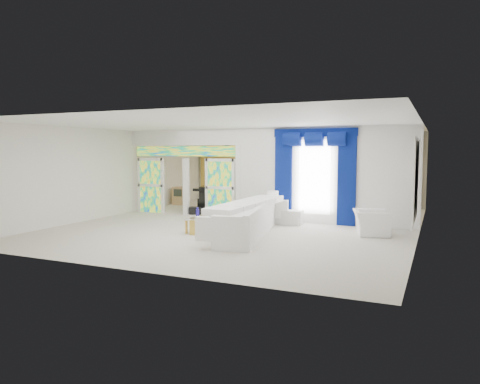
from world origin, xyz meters
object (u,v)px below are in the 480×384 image
at_px(armchair, 371,223).
at_px(console_table, 282,217).
at_px(grand_piano, 221,197).
at_px(coffee_table, 209,223).
at_px(white_sofa, 249,220).

bearing_deg(armchair, console_table, 58.79).
xyz_separation_m(console_table, armchair, (2.80, -0.79, 0.12)).
relative_size(armchair, grand_piano, 0.56).
distance_m(coffee_table, console_table, 2.42).
bearing_deg(grand_piano, white_sofa, -74.68).
height_order(white_sofa, coffee_table, white_sofa).
xyz_separation_m(armchair, grand_piano, (-6.11, 3.23, 0.13)).
bearing_deg(grand_piano, armchair, -46.58).
distance_m(coffee_table, armchair, 4.49).
height_order(coffee_table, armchair, armchair).
bearing_deg(white_sofa, coffee_table, 156.15).
xyz_separation_m(coffee_table, console_table, (1.56, 1.86, 0.02)).
relative_size(white_sofa, coffee_table, 2.34).
relative_size(coffee_table, console_table, 1.36).
height_order(armchair, grand_piano, grand_piano).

